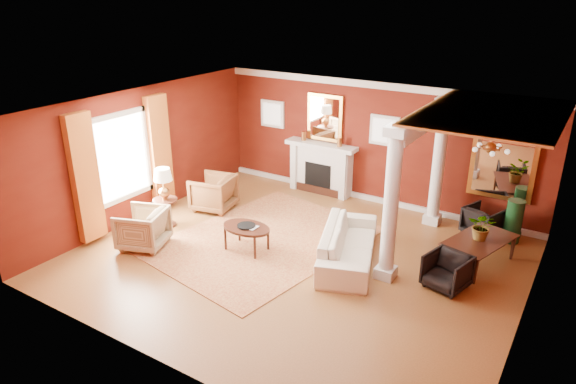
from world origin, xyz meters
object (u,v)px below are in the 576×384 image
Objects in this scene: sofa at (349,239)px; coffee_table at (246,229)px; armchair_leopard at (213,191)px; dining_table at (481,245)px; armchair_stripe at (142,226)px; side_table at (164,189)px.

sofa is 2.01m from coffee_table.
dining_table is (5.90, 0.64, -0.04)m from armchair_leopard.
dining_table is at bearing 24.73° from coffee_table.
armchair_stripe is 0.60× the size of dining_table.
side_table is 0.89× the size of dining_table.
sofa is 2.31× the size of coffee_table.
armchair_leopard is 1.02× the size of armchair_stripe.
sofa is at bearing 70.26° from armchair_leopard.
sofa reaches higher than armchair_leopard.
dining_table reaches higher than coffee_table.
sofa is 4.09m from armchair_stripe.
side_table is at bearing 123.79° from dining_table.
side_table is (-4.05, -0.71, 0.41)m from sofa.
coffee_table is (1.84, 0.98, 0.02)m from armchair_stripe.
armchair_leopard is (-3.75, 0.53, -0.01)m from sofa.
side_table reaches higher than sofa.
armchair_leopard is 0.69× the size of side_table.
armchair_leopard is 5.93m from dining_table.
dining_table is (5.88, 2.84, -0.03)m from armchair_stripe.
side_table reaches higher than dining_table.
armchair_stripe is at bearing -151.90° from coffee_table.
coffee_table is at bearing 131.59° from dining_table.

